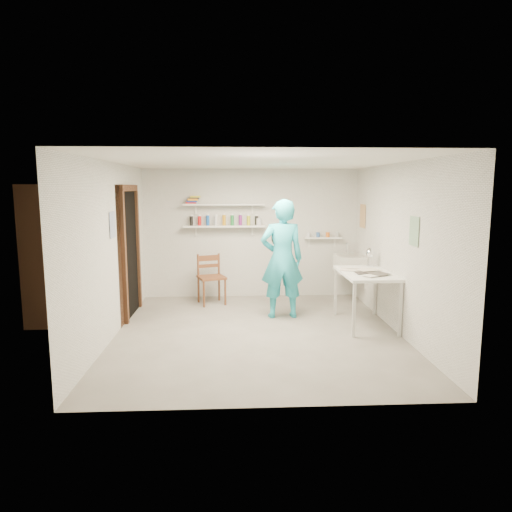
{
  "coord_description": "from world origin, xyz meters",
  "views": [
    {
      "loc": [
        -0.34,
        -6.28,
        2.05
      ],
      "look_at": [
        0.0,
        0.4,
        1.05
      ],
      "focal_mm": 32.0,
      "sensor_mm": 36.0,
      "label": 1
    }
  ],
  "objects_px": {
    "belfast_sink": "(349,264)",
    "work_table": "(365,299)",
    "wooden_chair": "(212,277)",
    "man": "(282,259)",
    "desk_lamp": "(370,253)",
    "wall_clock": "(282,238)"
  },
  "relations": [
    {
      "from": "belfast_sink",
      "to": "man",
      "type": "bearing_deg",
      "value": -145.44
    },
    {
      "from": "wooden_chair",
      "to": "work_table",
      "type": "height_order",
      "value": "wooden_chair"
    },
    {
      "from": "man",
      "to": "work_table",
      "type": "relative_size",
      "value": 1.54
    },
    {
      "from": "belfast_sink",
      "to": "work_table",
      "type": "distance_m",
      "value": 1.44
    },
    {
      "from": "wooden_chair",
      "to": "desk_lamp",
      "type": "xyz_separation_m",
      "value": [
        2.57,
        -0.91,
        0.55
      ]
    },
    {
      "from": "man",
      "to": "work_table",
      "type": "xyz_separation_m",
      "value": [
        1.21,
        -0.5,
        -0.53
      ]
    },
    {
      "from": "wooden_chair",
      "to": "wall_clock",
      "type": "bearing_deg",
      "value": -48.72
    },
    {
      "from": "wall_clock",
      "to": "wooden_chair",
      "type": "height_order",
      "value": "wall_clock"
    },
    {
      "from": "belfast_sink",
      "to": "work_table",
      "type": "height_order",
      "value": "belfast_sink"
    },
    {
      "from": "belfast_sink",
      "to": "work_table",
      "type": "xyz_separation_m",
      "value": [
        -0.11,
        -1.41,
        -0.29
      ]
    },
    {
      "from": "man",
      "to": "desk_lamp",
      "type": "bearing_deg",
      "value": 174.97
    },
    {
      "from": "belfast_sink",
      "to": "work_table",
      "type": "relative_size",
      "value": 0.49
    },
    {
      "from": "man",
      "to": "desk_lamp",
      "type": "distance_m",
      "value": 1.41
    },
    {
      "from": "man",
      "to": "wall_clock",
      "type": "bearing_deg",
      "value": -99.14
    },
    {
      "from": "desk_lamp",
      "to": "wooden_chair",
      "type": "bearing_deg",
      "value": 160.57
    },
    {
      "from": "belfast_sink",
      "to": "wall_clock",
      "type": "height_order",
      "value": "wall_clock"
    },
    {
      "from": "wooden_chair",
      "to": "belfast_sink",
      "type": "bearing_deg",
      "value": -18.47
    },
    {
      "from": "wall_clock",
      "to": "desk_lamp",
      "type": "relative_size",
      "value": 2.22
    },
    {
      "from": "belfast_sink",
      "to": "desk_lamp",
      "type": "relative_size",
      "value": 3.95
    },
    {
      "from": "belfast_sink",
      "to": "wooden_chair",
      "type": "xyz_separation_m",
      "value": [
        -2.47,
        -0.02,
        -0.22
      ]
    },
    {
      "from": "work_table",
      "to": "desk_lamp",
      "type": "height_order",
      "value": "desk_lamp"
    },
    {
      "from": "wooden_chair",
      "to": "desk_lamp",
      "type": "distance_m",
      "value": 2.78
    }
  ]
}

